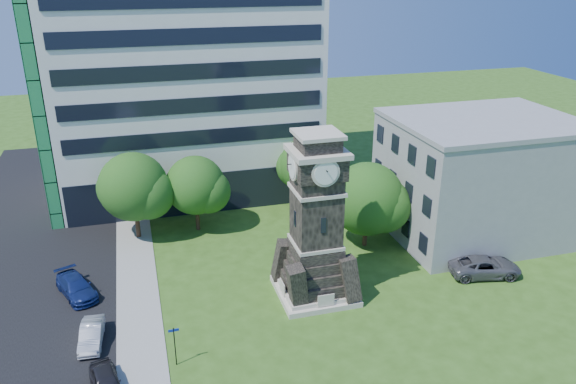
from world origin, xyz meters
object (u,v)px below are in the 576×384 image
object	(u,v)px
street_sign	(175,342)
clock_tower	(316,228)
car_street_south	(106,382)
car_east_lot	(485,267)
car_street_north	(76,287)
park_bench	(319,298)
car_street_mid	(91,335)

from	to	relation	value
street_sign	clock_tower	bearing A→B (deg)	23.50
car_street_south	car_east_lot	xyz separation A→B (m)	(27.92, 5.34, 0.12)
clock_tower	street_sign	xyz separation A→B (m)	(-10.50, -5.25, -3.63)
car_street_south	car_street_north	world-z (taller)	car_street_north
car_street_south	park_bench	world-z (taller)	car_street_south
car_street_south	car_street_mid	bearing A→B (deg)	89.95
clock_tower	car_street_south	size ratio (longest dim) A/B	3.23
clock_tower	car_street_north	distance (m)	17.93
park_bench	clock_tower	bearing A→B (deg)	78.10
car_street_mid	car_east_lot	world-z (taller)	car_east_lot
car_street_mid	car_street_north	world-z (taller)	car_street_north
car_street_south	car_east_lot	distance (m)	28.42
car_street_mid	car_street_north	size ratio (longest dim) A/B	0.80
clock_tower	car_street_north	size ratio (longest dim) A/B	2.62
car_street_mid	park_bench	xyz separation A→B (m)	(15.28, 0.24, -0.13)
park_bench	car_street_mid	bearing A→B (deg)	175.99
car_street_south	car_street_mid	world-z (taller)	car_street_south
car_east_lot	street_sign	world-z (taller)	street_sign
clock_tower	car_street_mid	bearing A→B (deg)	-173.86
car_street_south	street_sign	distance (m)	4.31
car_street_south	car_east_lot	size ratio (longest dim) A/B	0.69
clock_tower	car_east_lot	distance (m)	14.21
car_east_lot	park_bench	bearing A→B (deg)	102.87
car_street_mid	car_east_lot	size ratio (longest dim) A/B	0.68
car_street_south	car_street_north	xyz separation A→B (m)	(-2.25, 10.98, 0.03)
clock_tower	car_east_lot	size ratio (longest dim) A/B	2.22
car_street_south	clock_tower	bearing A→B (deg)	12.90
clock_tower	car_street_south	world-z (taller)	clock_tower
street_sign	car_street_north	bearing A→B (deg)	119.66
car_street_south	car_street_north	size ratio (longest dim) A/B	0.81
car_street_mid	park_bench	distance (m)	15.28
car_street_mid	park_bench	world-z (taller)	car_street_mid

